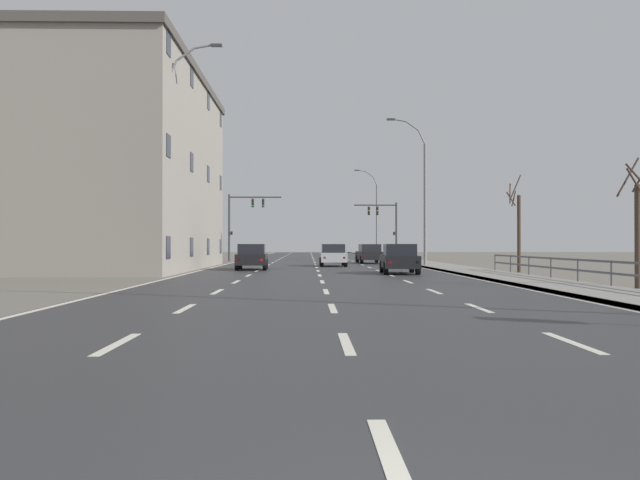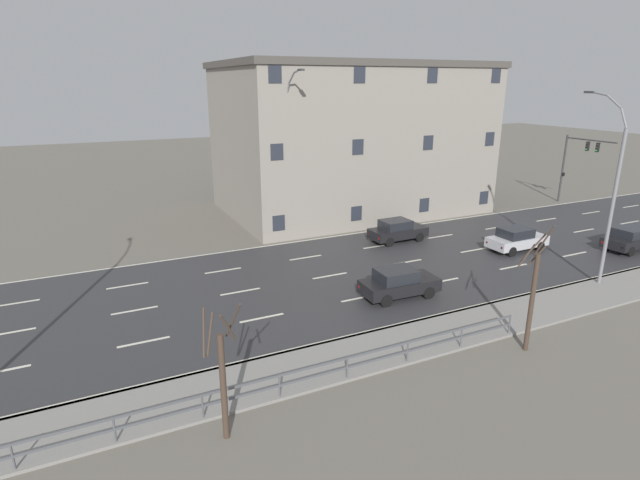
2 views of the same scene
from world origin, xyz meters
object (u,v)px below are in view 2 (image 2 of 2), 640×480
at_px(car_distant, 399,283).
at_px(brick_building, 350,138).
at_px(street_lamp_midground, 611,195).
at_px(street_lamp_left_bank, 289,161).
at_px(traffic_signal_left, 576,158).
at_px(car_near_left, 517,239).
at_px(car_mid_centre, 397,230).
at_px(car_far_left, 630,239).

relative_size(car_distant, brick_building, 0.19).
distance_m(street_lamp_midground, street_lamp_left_bank, 19.36).
height_order(street_lamp_midground, traffic_signal_left, street_lamp_midground).
bearing_deg(car_near_left, car_distant, -75.65).
bearing_deg(car_mid_centre, traffic_signal_left, 95.87).
bearing_deg(traffic_signal_left, car_distant, -67.46).
bearing_deg(car_mid_centre, street_lamp_midground, 24.88).
distance_m(street_lamp_midground, brick_building, 21.94).
height_order(car_near_left, car_mid_centre, same).
distance_m(street_lamp_midground, car_mid_centre, 13.40).
height_order(traffic_signal_left, car_distant, traffic_signal_left).
bearing_deg(street_lamp_left_bank, brick_building, 128.46).
relative_size(traffic_signal_left, car_near_left, 1.51).
relative_size(street_lamp_midground, traffic_signal_left, 1.67).
relative_size(street_lamp_left_bank, brick_building, 0.54).
xyz_separation_m(street_lamp_left_bank, car_far_left, (11.83, 19.73, -4.85)).
xyz_separation_m(traffic_signal_left, car_far_left, (11.13, -7.93, -3.45)).
height_order(street_lamp_midground, car_mid_centre, street_lamp_midground).
bearing_deg(car_distant, traffic_signal_left, 114.79).
height_order(street_lamp_left_bank, car_far_left, street_lamp_left_bank).
bearing_deg(car_mid_centre, street_lamp_left_bank, -118.71).
relative_size(street_lamp_midground, car_distant, 2.49).
height_order(traffic_signal_left, car_mid_centre, traffic_signal_left).
distance_m(street_lamp_left_bank, car_near_left, 16.17).
distance_m(traffic_signal_left, car_mid_centre, 21.36).
distance_m(car_distant, car_mid_centre, 9.80).
bearing_deg(car_distant, street_lamp_left_bank, -171.12).
bearing_deg(car_near_left, traffic_signal_left, 117.59).
bearing_deg(car_far_left, street_lamp_midground, -70.89).
distance_m(car_near_left, car_mid_centre, 7.94).
height_order(street_lamp_midground, car_distant, street_lamp_midground).
relative_size(car_near_left, car_mid_centre, 0.99).
relative_size(traffic_signal_left, car_distant, 1.49).
height_order(street_lamp_midground, car_near_left, street_lamp_midground).
bearing_deg(car_far_left, traffic_signal_left, 141.32).
height_order(traffic_signal_left, brick_building, brick_building).
bearing_deg(car_mid_centre, car_far_left, 55.50).
xyz_separation_m(car_far_left, car_mid_centre, (-8.38, -12.96, 0.00)).
relative_size(street_lamp_midground, street_lamp_left_bank, 0.89).
bearing_deg(car_far_left, street_lamp_left_bank, -124.16).
bearing_deg(car_mid_centre, brick_building, 168.89).
bearing_deg(street_lamp_midground, car_distant, -106.12).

